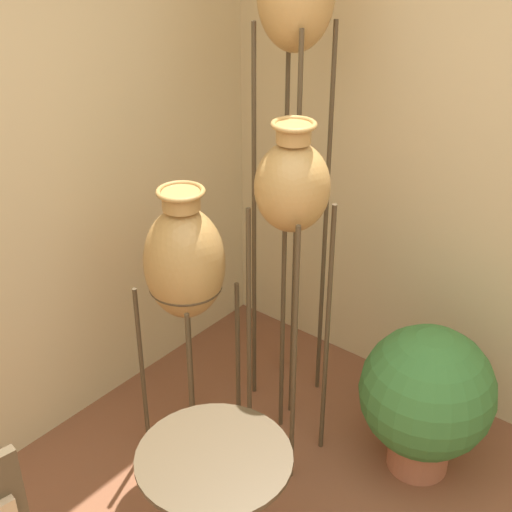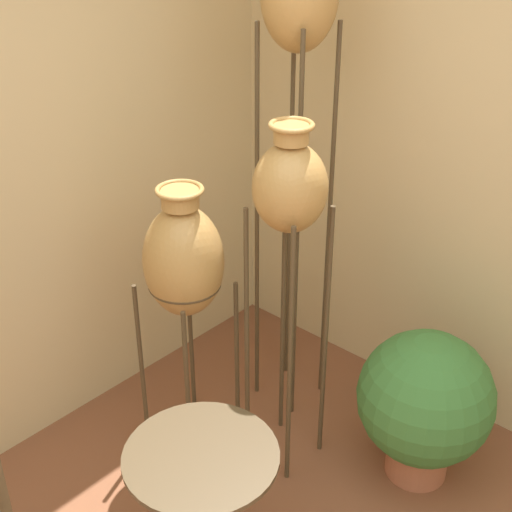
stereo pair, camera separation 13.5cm
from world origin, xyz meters
name	(u,v)px [view 2 (the right image)]	position (x,y,z in m)	size (l,w,h in m)	color
vase_stand_tall	(299,7)	(1.35, 1.14, 1.87)	(0.31, 0.31, 2.24)	#473823
vase_stand_medium	(290,196)	(1.01, 0.89, 1.27)	(0.29, 0.29, 1.55)	#473823
vase_stand_short	(184,262)	(0.78, 1.25, 0.94)	(0.33, 0.33, 1.27)	#473823
side_table	(203,490)	(0.30, 0.67, 0.46)	(0.53, 0.53, 0.63)	#473823
potted_plant	(425,402)	(1.30, 0.37, 0.39)	(0.57, 0.57, 0.70)	#B26647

